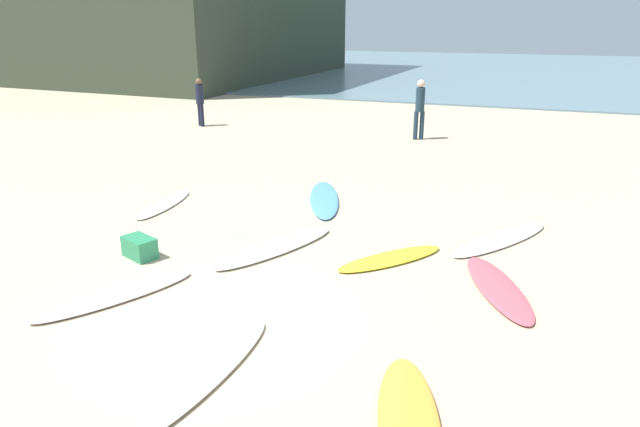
{
  "coord_description": "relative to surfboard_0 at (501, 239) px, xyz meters",
  "views": [
    {
      "loc": [
        3.43,
        -5.48,
        3.62
      ],
      "look_at": [
        0.1,
        3.45,
        0.3
      ],
      "focal_mm": 31.39,
      "sensor_mm": 36.0,
      "label": 1
    }
  ],
  "objects": [
    {
      "name": "ground_plane",
      "position": [
        -3.23,
        -4.0,
        -0.03
      ],
      "size": [
        120.0,
        120.0,
        0.0
      ],
      "primitive_type": "plane",
      "color": "tan"
    },
    {
      "name": "ocean_water",
      "position": [
        -3.23,
        35.78,
        0.01
      ],
      "size": [
        120.0,
        40.0,
        0.08
      ],
      "primitive_type": "cube",
      "color": "slate",
      "rests_on": "ground_plane"
    },
    {
      "name": "surfboard_0",
      "position": [
        0.0,
        0.0,
        0.0
      ],
      "size": [
        1.76,
        2.4,
        0.07
      ],
      "primitive_type": "ellipsoid",
      "rotation": [
        0.0,
        0.0,
        -0.55
      ],
      "color": "silver",
      "rests_on": "ground_plane"
    },
    {
      "name": "surfboard_1",
      "position": [
        -4.82,
        -4.02,
        0.01
      ],
      "size": [
        1.5,
        2.22,
        0.08
      ],
      "primitive_type": "ellipsoid",
      "rotation": [
        0.0,
        0.0,
        -0.49
      ],
      "color": "silver",
      "rests_on": "ground_plane"
    },
    {
      "name": "surfboard_2",
      "position": [
        -1.59,
        -1.47,
        0.0
      ],
      "size": [
        1.63,
        1.82,
        0.07
      ],
      "primitive_type": "ellipsoid",
      "rotation": [
        0.0,
        0.0,
        2.45
      ],
      "color": "yellow",
      "rests_on": "ground_plane"
    },
    {
      "name": "surfboard_3",
      "position": [
        -3.64,
        1.06,
        0.01
      ],
      "size": [
        1.49,
        2.63,
        0.08
      ],
      "primitive_type": "ellipsoid",
      "rotation": [
        0.0,
        0.0,
        3.51
      ],
      "color": "#5498DD",
      "rests_on": "ground_plane"
    },
    {
      "name": "surfboard_4",
      "position": [
        0.07,
        -1.93,
        -0.0
      ],
      "size": [
        1.38,
        2.18,
        0.07
      ],
      "primitive_type": "ellipsoid",
      "rotation": [
        0.0,
        0.0,
        3.56
      ],
      "color": "#D7525D",
      "rests_on": "ground_plane"
    },
    {
      "name": "surfboard_5",
      "position": [
        -0.52,
        -5.17,
        0.01
      ],
      "size": [
        1.15,
        2.21,
        0.09
      ],
      "primitive_type": "ellipsoid",
      "rotation": [
        0.0,
        0.0,
        3.42
      ],
      "color": "#F89D35",
      "rests_on": "ground_plane"
    },
    {
      "name": "surfboard_6",
      "position": [
        -2.73,
        -5.13,
        0.0
      ],
      "size": [
        0.65,
        2.42,
        0.08
      ],
      "primitive_type": "ellipsoid",
      "rotation": [
        0.0,
        0.0,
        3.07
      ],
      "color": "beige",
      "rests_on": "ground_plane"
    },
    {
      "name": "surfboard_7",
      "position": [
        -3.48,
        -1.71,
        0.01
      ],
      "size": [
        1.5,
        2.47,
        0.08
      ],
      "primitive_type": "ellipsoid",
      "rotation": [
        0.0,
        0.0,
        -0.42
      ],
      "color": "white",
      "rests_on": "ground_plane"
    },
    {
      "name": "surfboard_8",
      "position": [
        -6.61,
        -0.4,
        -0.0
      ],
      "size": [
        0.68,
        2.0,
        0.06
      ],
      "primitive_type": "ellipsoid",
      "rotation": [
        0.0,
        0.0,
        0.1
      ],
      "color": "white",
      "rests_on": "ground_plane"
    },
    {
      "name": "beachgoer_near",
      "position": [
        -10.74,
        7.71,
        0.89
      ],
      "size": [
        0.39,
        0.39,
        1.67
      ],
      "rotation": [
        0.0,
        0.0,
        2.5
      ],
      "color": "#191E33",
      "rests_on": "ground_plane"
    },
    {
      "name": "beachgoer_far",
      "position": [
        -3.02,
        8.09,
        1.02
      ],
      "size": [
        0.38,
        0.38,
        1.86
      ],
      "rotation": [
        0.0,
        0.0,
        3.63
      ],
      "color": "#1E3342",
      "rests_on": "ground_plane"
    },
    {
      "name": "beach_cooler",
      "position": [
        -5.4,
        -2.74,
        0.13
      ],
      "size": [
        0.65,
        0.52,
        0.34
      ],
      "primitive_type": "cube",
      "rotation": [
        0.0,
        0.0,
        2.76
      ],
      "color": "#287F51",
      "rests_on": "ground_plane"
    }
  ]
}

